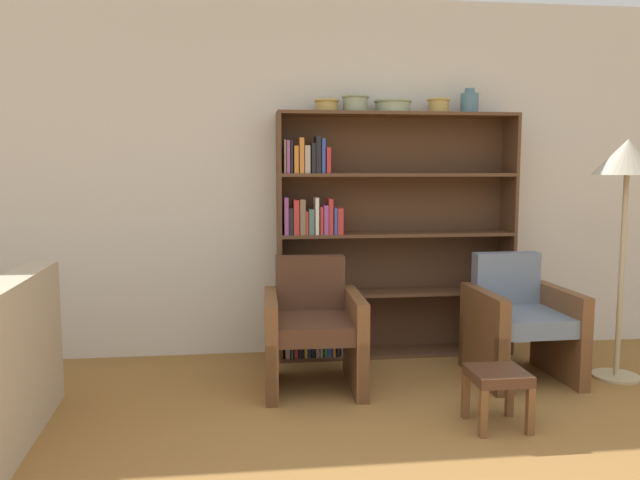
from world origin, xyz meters
TOP-DOWN VIEW (x-y plane):
  - wall_back at (0.00, 2.93)m, footprint 12.00×0.06m
  - bookshelf at (0.13, 2.76)m, footprint 1.84×0.30m
  - bowl_stoneware at (-0.25, 2.74)m, footprint 0.19×0.19m
  - bowl_terracotta at (-0.03, 2.74)m, footprint 0.21×0.21m
  - bowl_olive at (0.26, 2.74)m, footprint 0.29×0.29m
  - bowl_sage at (0.61, 2.74)m, footprint 0.18×0.18m
  - vase_tall at (0.86, 2.74)m, footprint 0.14×0.14m
  - armchair_leather at (-0.43, 2.10)m, footprint 0.66×0.70m
  - armchair_cushioned at (1.02, 2.10)m, footprint 0.65×0.69m
  - floor_lamp at (1.70, 1.99)m, footprint 0.45×0.45m
  - footstool at (0.53, 1.29)m, footprint 0.31×0.31m

SIDE VIEW (x-z plane):
  - footstool at x=0.53m, z-range 0.10..0.42m
  - armchair_leather at x=-0.43m, z-range -0.03..0.81m
  - armchair_cushioned at x=1.02m, z-range -0.03..0.81m
  - bookshelf at x=0.13m, z-range -0.02..1.85m
  - wall_back at x=0.00m, z-range 0.00..2.75m
  - floor_lamp at x=1.70m, z-range 0.62..2.27m
  - bowl_stoneware at x=-0.25m, z-range 1.88..1.97m
  - bowl_olive at x=0.26m, z-range 1.88..1.98m
  - bowl_sage at x=0.61m, z-range 1.88..1.99m
  - bowl_terracotta at x=-0.03m, z-range 1.88..2.01m
  - vase_tall at x=0.86m, z-range 1.86..2.05m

